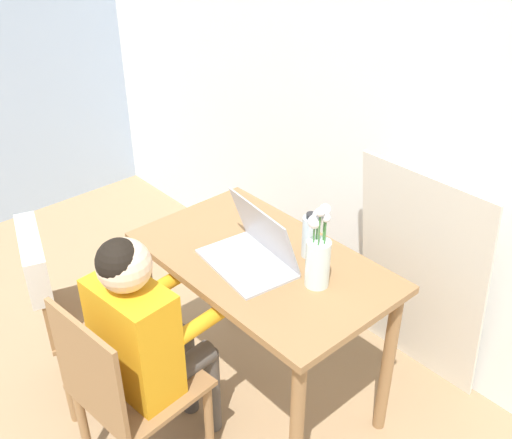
# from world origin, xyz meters

# --- Properties ---
(wall_back) EXTENTS (6.40, 0.05, 2.50)m
(wall_back) POSITION_xyz_m (0.00, 2.23, 1.25)
(wall_back) COLOR white
(wall_back) RESTS_ON ground_plane
(dining_table) EXTENTS (1.02, 0.61, 0.74)m
(dining_table) POSITION_xyz_m (0.04, 1.47, 0.62)
(dining_table) COLOR olive
(dining_table) RESTS_ON ground_plane
(chair_occupied) EXTENTS (0.44, 0.44, 0.83)m
(chair_occupied) POSITION_xyz_m (-0.00, 0.84, 0.43)
(chair_occupied) COLOR olive
(chair_occupied) RESTS_ON ground_plane
(chair_spare) EXTENTS (0.51, 0.53, 0.84)m
(chair_spare) POSITION_xyz_m (-0.53, 0.87, 0.56)
(chair_spare) COLOR olive
(chair_spare) RESTS_ON ground_plane
(person_seated) EXTENTS (0.36, 0.45, 1.05)m
(person_seated) POSITION_xyz_m (-0.01, 0.95, 0.65)
(person_seated) COLOR orange
(person_seated) RESTS_ON ground_plane
(laptop) EXTENTS (0.40, 0.29, 0.24)m
(laptop) POSITION_xyz_m (0.03, 1.43, 0.80)
(laptop) COLOR #B2B2B7
(laptop) RESTS_ON dining_table
(flower_vase) EXTENTS (0.09, 0.09, 0.33)m
(flower_vase) POSITION_xyz_m (0.29, 1.50, 0.87)
(flower_vase) COLOR silver
(flower_vase) RESTS_ON dining_table
(water_bottle) EXTENTS (0.06, 0.06, 0.19)m
(water_bottle) POSITION_xyz_m (0.14, 1.62, 0.83)
(water_bottle) COLOR silver
(water_bottle) RESTS_ON dining_table
(cardboard_panel) EXTENTS (0.62, 0.16, 1.04)m
(cardboard_panel) POSITION_xyz_m (0.36, 2.09, 0.52)
(cardboard_panel) COLOR silver
(cardboard_panel) RESTS_ON ground_plane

